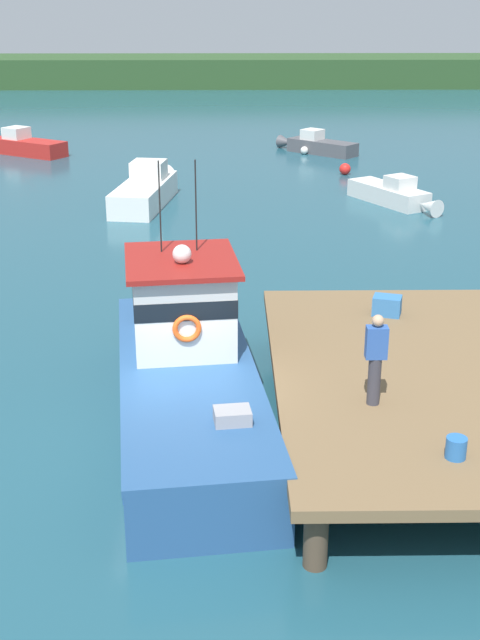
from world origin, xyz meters
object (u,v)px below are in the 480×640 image
object	(u,v)px
bait_bucket	(456,448)
moored_boat_far_right	(147,189)
mooring_buoy_outer	(304,150)
main_fishing_boat	(186,366)
deckhand_by_the_boat	(376,358)
mooring_buoy_channel_marker	(229,278)
moored_boat_off_the_point	(23,145)
moored_boat_outer_mooring	(394,194)
moored_boat_far_left	(317,145)
crate_single_by_cleat	(387,306)
mooring_buoy_spare_mooring	(345,169)

from	to	relation	value
bait_bucket	moored_boat_far_right	size ratio (longest dim) A/B	0.05
mooring_buoy_outer	main_fishing_boat	bearing A→B (deg)	-99.60
deckhand_by_the_boat	mooring_buoy_channel_marker	xyz separation A→B (m)	(-2.44, 9.74, -1.88)
moored_boat_off_the_point	mooring_buoy_channel_marker	size ratio (longest dim) A/B	13.69
deckhand_by_the_boat	moored_boat_far_right	size ratio (longest dim) A/B	0.26
moored_boat_outer_mooring	moored_boat_off_the_point	xyz separation A→B (m)	(-16.88, 11.00, 0.05)
bait_bucket	moored_boat_far_left	size ratio (longest dim) A/B	0.08
main_fishing_boat	crate_single_by_cleat	world-z (taller)	main_fishing_boat
bait_bucket	moored_boat_outer_mooring	distance (m)	21.27
bait_bucket	mooring_buoy_spare_mooring	world-z (taller)	bait_bucket
main_fishing_boat	mooring_buoy_spare_mooring	xyz separation A→B (m)	(6.14, 22.90, -0.75)
moored_boat_off_the_point	mooring_buoy_channel_marker	world-z (taller)	moored_boat_off_the_point
moored_boat_outer_mooring	mooring_buoy_channel_marker	xyz separation A→B (m)	(-6.43, -9.48, -0.22)
moored_boat_far_right	deckhand_by_the_boat	bearing A→B (deg)	-73.92
moored_boat_off_the_point	moored_boat_far_right	world-z (taller)	moored_boat_far_right
crate_single_by_cleat	mooring_buoy_spare_mooring	xyz separation A→B (m)	(1.86, 20.68, -1.15)
deckhand_by_the_boat	mooring_buoy_channel_marker	distance (m)	10.21
moored_boat_off_the_point	deckhand_by_the_boat	bearing A→B (deg)	-66.89
mooring_buoy_channel_marker	crate_single_by_cleat	bearing A→B (deg)	-58.17
crate_single_by_cleat	moored_boat_off_the_point	size ratio (longest dim) A/B	0.12
deckhand_by_the_boat	moored_boat_outer_mooring	distance (m)	19.70
main_fishing_boat	deckhand_by_the_boat	distance (m)	3.99
main_fishing_boat	mooring_buoy_spare_mooring	size ratio (longest dim) A/B	19.39
mooring_buoy_outer	mooring_buoy_channel_marker	world-z (taller)	mooring_buoy_outer
crate_single_by_cleat	mooring_buoy_outer	bearing A→B (deg)	89.00
crate_single_by_cleat	mooring_buoy_outer	size ratio (longest dim) A/B	1.53
moored_boat_far_right	main_fishing_boat	bearing A→B (deg)	-82.41
main_fishing_boat	moored_boat_outer_mooring	xyz separation A→B (m)	(7.28, 17.23, -0.60)
deckhand_by_the_boat	moored_boat_far_left	world-z (taller)	deckhand_by_the_boat
bait_bucket	crate_single_by_cleat	bearing A→B (deg)	89.79
moored_boat_far_left	moored_boat_far_right	bearing A→B (deg)	-125.79
moored_boat_far_left	moored_boat_outer_mooring	xyz separation A→B (m)	(1.87, -11.09, 0.00)
bait_bucket	mooring_buoy_spare_mooring	xyz separation A→B (m)	(1.88, 26.70, -1.11)
moored_boat_outer_mooring	mooring_buoy_channel_marker	size ratio (longest dim) A/B	12.20
moored_boat_far_right	mooring_buoy_outer	world-z (taller)	moored_boat_far_right
bait_bucket	mooring_buoy_channel_marker	world-z (taller)	bait_bucket
deckhand_by_the_boat	moored_boat_far_right	bearing A→B (deg)	106.08
deckhand_by_the_boat	bait_bucket	bearing A→B (deg)	-61.97
deckhand_by_the_boat	mooring_buoy_outer	world-z (taller)	deckhand_by_the_boat
moored_boat_outer_mooring	moored_boat_off_the_point	bearing A→B (deg)	146.90
crate_single_by_cleat	moored_boat_far_right	size ratio (longest dim) A/B	0.09
mooring_buoy_spare_mooring	moored_boat_far_left	bearing A→B (deg)	97.66
deckhand_by_the_boat	mooring_buoy_channel_marker	size ratio (longest dim) A/B	4.47
moored_boat_far_right	mooring_buoy_spare_mooring	size ratio (longest dim) A/B	12.32
moored_boat_far_right	crate_single_by_cleat	bearing A→B (deg)	-66.65
deckhand_by_the_boat	mooring_buoy_spare_mooring	world-z (taller)	deckhand_by_the_boat
bait_bucket	moored_boat_far_right	world-z (taller)	moored_boat_far_right
crate_single_by_cleat	deckhand_by_the_boat	xyz separation A→B (m)	(-0.98, -4.21, 0.65)
mooring_buoy_outer	moored_boat_outer_mooring	bearing A→B (deg)	-76.65
bait_bucket	mooring_buoy_outer	bearing A→B (deg)	89.15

